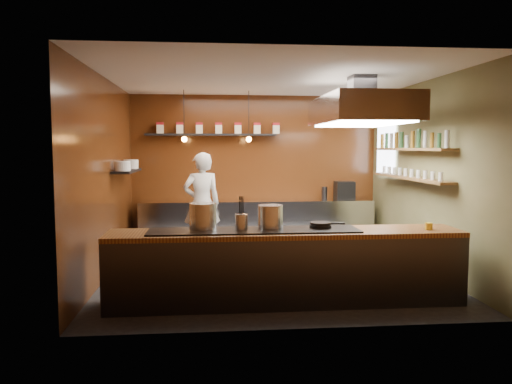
{
  "coord_description": "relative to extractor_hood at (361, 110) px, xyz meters",
  "views": [
    {
      "loc": [
        -0.95,
        -7.66,
        1.95
      ],
      "look_at": [
        -0.19,
        0.4,
        1.22
      ],
      "focal_mm": 35.0,
      "sensor_mm": 36.0,
      "label": 1
    }
  ],
  "objects": [
    {
      "name": "floor",
      "position": [
        -1.3,
        0.4,
        -2.51
      ],
      "size": [
        5.0,
        5.0,
        0.0
      ],
      "primitive_type": "plane",
      "color": "black",
      "rests_on": "ground"
    },
    {
      "name": "back_wall",
      "position": [
        -1.3,
        2.9,
        -1.01
      ],
      "size": [
        5.0,
        0.0,
        5.0
      ],
      "primitive_type": "plane",
      "rotation": [
        1.57,
        0.0,
        0.0
      ],
      "color": "#3C1A0B",
      "rests_on": "ground"
    },
    {
      "name": "left_wall",
      "position": [
        -3.8,
        0.4,
        -1.01
      ],
      "size": [
        0.0,
        5.0,
        5.0
      ],
      "primitive_type": "plane",
      "rotation": [
        1.57,
        0.0,
        1.57
      ],
      "color": "#3C1A0B",
      "rests_on": "ground"
    },
    {
      "name": "right_wall",
      "position": [
        1.2,
        0.4,
        -1.01
      ],
      "size": [
        0.0,
        5.0,
        5.0
      ],
      "primitive_type": "plane",
      "rotation": [
        1.57,
        0.0,
        -1.57
      ],
      "color": "brown",
      "rests_on": "ground"
    },
    {
      "name": "ceiling",
      "position": [
        -1.3,
        0.4,
        0.49
      ],
      "size": [
        5.0,
        5.0,
        0.0
      ],
      "primitive_type": "plane",
      "rotation": [
        3.14,
        0.0,
        0.0
      ],
      "color": "silver",
      "rests_on": "back_wall"
    },
    {
      "name": "window_pane",
      "position": [
        1.15,
        2.1,
        -0.61
      ],
      "size": [
        0.0,
        1.0,
        1.0
      ],
      "primitive_type": "plane",
      "rotation": [
        1.57,
        0.0,
        -1.57
      ],
      "color": "white",
      "rests_on": "right_wall"
    },
    {
      "name": "prep_counter",
      "position": [
        -1.3,
        2.57,
        -2.06
      ],
      "size": [
        4.6,
        0.65,
        0.9
      ],
      "primitive_type": "cube",
      "color": "silver",
      "rests_on": "floor"
    },
    {
      "name": "pass_counter",
      "position": [
        -1.3,
        -1.2,
        -2.04
      ],
      "size": [
        4.4,
        0.72,
        0.94
      ],
      "color": "#38383D",
      "rests_on": "floor"
    },
    {
      "name": "tin_shelf",
      "position": [
        -2.2,
        2.76,
        -0.31
      ],
      "size": [
        2.6,
        0.26,
        0.04
      ],
      "primitive_type": "cube",
      "color": "black",
      "rests_on": "back_wall"
    },
    {
      "name": "plate_shelf",
      "position": [
        -3.64,
        1.4,
        -0.96
      ],
      "size": [
        0.3,
        1.4,
        0.04
      ],
      "primitive_type": "cube",
      "color": "black",
      "rests_on": "left_wall"
    },
    {
      "name": "bottle_shelf_upper",
      "position": [
        1.04,
        0.7,
        -0.59
      ],
      "size": [
        0.26,
        2.8,
        0.04
      ],
      "primitive_type": "cube",
      "color": "brown",
      "rests_on": "right_wall"
    },
    {
      "name": "bottle_shelf_lower",
      "position": [
        1.04,
        0.7,
        -1.06
      ],
      "size": [
        0.26,
        2.8,
        0.04
      ],
      "primitive_type": "cube",
      "color": "brown",
      "rests_on": "right_wall"
    },
    {
      "name": "extractor_hood",
      "position": [
        0.0,
        0.0,
        0.0
      ],
      "size": [
        1.2,
        2.0,
        0.72
      ],
      "color": "#38383D",
      "rests_on": "ceiling"
    },
    {
      "name": "pendant_left",
      "position": [
        -2.7,
        2.1,
        -0.35
      ],
      "size": [
        0.1,
        0.1,
        0.95
      ],
      "color": "black",
      "rests_on": "ceiling"
    },
    {
      "name": "pendant_right",
      "position": [
        -1.5,
        2.1,
        -0.35
      ],
      "size": [
        0.1,
        0.1,
        0.95
      ],
      "color": "black",
      "rests_on": "ceiling"
    },
    {
      "name": "storage_tins",
      "position": [
        -2.05,
        2.76,
        -0.17
      ],
      "size": [
        2.43,
        0.13,
        0.22
      ],
      "color": "beige",
      "rests_on": "tin_shelf"
    },
    {
      "name": "plate_stacks",
      "position": [
        -3.64,
        1.4,
        -0.86
      ],
      "size": [
        0.26,
        1.16,
        0.16
      ],
      "color": "white",
      "rests_on": "plate_shelf"
    },
    {
      "name": "bottles",
      "position": [
        1.04,
        0.7,
        -0.45
      ],
      "size": [
        0.06,
        2.66,
        0.24
      ],
      "color": "silver",
      "rests_on": "bottle_shelf_upper"
    },
    {
      "name": "wine_glasses",
      "position": [
        1.04,
        0.7,
        -0.97
      ],
      "size": [
        0.07,
        2.37,
        0.13
      ],
      "color": "silver",
      "rests_on": "bottle_shelf_lower"
    },
    {
      "name": "stockpot_large",
      "position": [
        -2.33,
        -1.11,
        -1.4
      ],
      "size": [
        0.42,
        0.42,
        0.32
      ],
      "primitive_type": "cylinder",
      "rotation": [
        0.0,
        0.0,
        -0.29
      ],
      "color": "silver",
      "rests_on": "pass_counter"
    },
    {
      "name": "stockpot_small",
      "position": [
        -1.49,
        -1.12,
        -1.42
      ],
      "size": [
        0.35,
        0.35,
        0.29
      ],
      "primitive_type": "cylinder",
      "rotation": [
        0.0,
        0.0,
        0.12
      ],
      "color": "silver",
      "rests_on": "pass_counter"
    },
    {
      "name": "utensil_crock",
      "position": [
        -1.86,
        -1.25,
        -1.47
      ],
      "size": [
        0.17,
        0.17,
        0.2
      ],
      "primitive_type": "cylinder",
      "rotation": [
        0.0,
        0.0,
        0.07
      ],
      "color": "#BBBDC2",
      "rests_on": "pass_counter"
    },
    {
      "name": "frying_pan",
      "position": [
        -0.85,
        -1.13,
        -1.53
      ],
      "size": [
        0.45,
        0.28,
        0.07
      ],
      "color": "black",
      "rests_on": "pass_counter"
    },
    {
      "name": "butter_jar",
      "position": [
        0.5,
        -1.28,
        -1.54
      ],
      "size": [
        0.1,
        0.1,
        0.09
      ],
      "primitive_type": "cylinder",
      "rotation": [
        0.0,
        0.0,
        -0.08
      ],
      "color": "yellow",
      "rests_on": "pass_counter"
    },
    {
      "name": "espresso_machine",
      "position": [
        0.46,
        2.51,
        -1.42
      ],
      "size": [
        0.37,
        0.35,
        0.37
      ],
      "primitive_type": "cube",
      "rotation": [
        0.0,
        0.0,
        -0.01
      ],
      "color": "black",
      "rests_on": "prep_counter"
    },
    {
      "name": "chef",
      "position": [
        -2.39,
        1.81,
        -1.58
      ],
      "size": [
        0.75,
        0.57,
        1.86
      ],
      "primitive_type": "imported",
      "rotation": [
        0.0,
        0.0,
        3.34
      ],
      "color": "white",
      "rests_on": "floor"
    }
  ]
}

